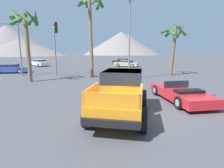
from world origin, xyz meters
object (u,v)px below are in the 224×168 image
parked_car_white (39,63)px  orange_pickup_truck (121,90)px  parked_car_dark (123,61)px  palm_tree_tall (173,36)px  red_convertible_car (181,93)px  palm_tree_leaning (26,27)px  parked_car_tan (126,63)px  traffic_light_crosswalk (2,38)px  palm_tree_short (91,15)px  parked_car_blue (11,68)px  traffic_light_main (55,40)px  street_lamp_post (130,32)px

parked_car_white → orange_pickup_truck: bearing=-111.9°
parked_car_dark → palm_tree_tall: bearing=-129.6°
red_convertible_car → palm_tree_tall: (6.71, 8.99, 4.03)m
parked_car_dark → palm_tree_leaning: size_ratio=0.72×
parked_car_tan → traffic_light_crosswalk: (-17.84, -6.50, 3.55)m
parked_car_white → traffic_light_crosswalk: traffic_light_crosswalk is taller
parked_car_tan → palm_tree_short: bearing=0.1°
parked_car_white → palm_tree_short: 18.89m
parked_car_tan → palm_tree_leaning: bearing=-11.7°
orange_pickup_truck → traffic_light_crosswalk: size_ratio=0.86×
parked_car_tan → parked_car_blue: parked_car_tan is taller
parked_car_blue → traffic_light_crosswalk: traffic_light_crosswalk is taller
traffic_light_main → palm_tree_tall: palm_tree_tall is taller
orange_pickup_truck → red_convertible_car: orange_pickup_truck is taller
parked_car_tan → palm_tree_leaning: 19.12m
traffic_light_main → palm_tree_leaning: bearing=-55.6°
parked_car_blue → traffic_light_crosswalk: size_ratio=0.77×
parked_car_dark → palm_tree_short: 20.91m
palm_tree_tall → parked_car_tan: bearing=90.7°
palm_tree_short → parked_car_white: bearing=109.3°
red_convertible_car → palm_tree_leaning: (-8.53, 10.03, 4.44)m
parked_car_tan → palm_tree_tall: palm_tree_tall is taller
parked_car_white → palm_tree_short: palm_tree_short is taller
orange_pickup_truck → parked_car_dark: 31.31m
parked_car_white → street_lamp_post: (8.70, -20.52, 3.95)m
red_convertible_car → parked_car_blue: parked_car_blue is taller
red_convertible_car → parked_car_tan: parked_car_tan is taller
orange_pickup_truck → parked_car_blue: bearing=142.5°
palm_tree_tall → palm_tree_short: palm_tree_short is taller
parked_car_white → street_lamp_post: bearing=-97.2°
orange_pickup_truck → palm_tree_short: bearing=113.0°
parked_car_blue → palm_tree_tall: bearing=75.2°
street_lamp_post → palm_tree_tall: size_ratio=1.29×
palm_tree_leaning → parked_car_dark: bearing=45.5°
palm_tree_short → street_lamp_post: bearing=-52.2°
traffic_light_crosswalk → palm_tree_leaning: size_ratio=0.91×
orange_pickup_truck → traffic_light_main: size_ratio=0.90×
orange_pickup_truck → palm_tree_leaning: bearing=144.3°
traffic_light_crosswalk → street_lamp_post: bearing=150.0°
parked_car_tan → palm_tree_leaning: size_ratio=0.68×
palm_tree_leaning → traffic_light_main: bearing=34.4°
palm_tree_short → traffic_light_main: bearing=172.1°
parked_car_dark → traffic_light_crosswalk: traffic_light_crosswalk is taller
red_convertible_car → palm_tree_tall: 11.92m
traffic_light_crosswalk → palm_tree_leaning: 5.27m
orange_pickup_truck → parked_car_tan: (10.56, 21.61, -0.48)m
traffic_light_main → traffic_light_crosswalk: 5.94m
parked_car_blue → traffic_light_main: bearing=52.0°
parked_car_tan → traffic_light_crosswalk: 19.32m
palm_tree_tall → parked_car_blue: bearing=153.1°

